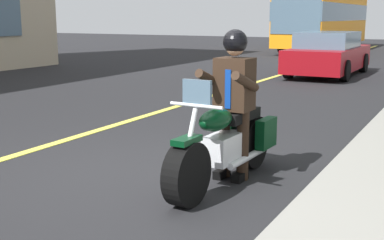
# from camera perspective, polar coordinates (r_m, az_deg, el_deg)

# --- Properties ---
(ground_plane) EXTENTS (80.00, 80.00, 0.00)m
(ground_plane) POSITION_cam_1_polar(r_m,az_deg,el_deg) (6.27, -5.34, -5.95)
(ground_plane) COLOR black
(lane_center_stripe) EXTENTS (60.00, 0.16, 0.01)m
(lane_center_stripe) POSITION_cam_1_polar(r_m,az_deg,el_deg) (7.53, -18.12, -3.45)
(lane_center_stripe) COLOR #E5DB4C
(lane_center_stripe) RESTS_ON ground_plane
(motorcycle_main) EXTENTS (2.22, 0.64, 1.26)m
(motorcycle_main) POSITION_cam_1_polar(r_m,az_deg,el_deg) (5.79, 3.82, -2.75)
(motorcycle_main) COLOR black
(motorcycle_main) RESTS_ON ground_plane
(rider_main) EXTENTS (0.63, 0.56, 1.74)m
(rider_main) POSITION_cam_1_polar(r_m,az_deg,el_deg) (5.84, 4.72, 3.21)
(rider_main) COLOR black
(rider_main) RESTS_ON ground_plane
(bus_near) EXTENTS (11.05, 2.70, 3.30)m
(bus_near) POSITION_cam_1_polar(r_m,az_deg,el_deg) (29.94, 14.70, 11.18)
(bus_near) COLOR orange
(bus_near) RESTS_ON ground_plane
(car_silver) EXTENTS (4.60, 1.92, 1.40)m
(car_silver) POSITION_cam_1_polar(r_m,az_deg,el_deg) (17.07, 15.05, 7.17)
(car_silver) COLOR maroon
(car_silver) RESTS_ON ground_plane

